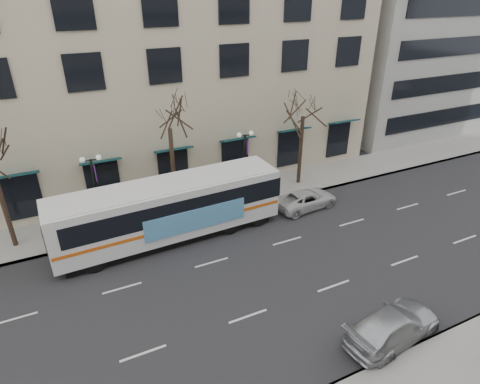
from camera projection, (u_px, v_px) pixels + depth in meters
ground at (228, 287)px, 20.84m from camera, size 160.00×160.00×0.00m
sidewalk_far at (240, 194)px, 29.94m from camera, size 80.00×4.00×0.15m
building_hotel at (94, 14)px, 31.41m from camera, size 40.00×20.00×24.00m
tree_far_mid at (169, 114)px, 24.73m from camera, size 3.60×3.60×8.55m
tree_far_right at (304, 103)px, 28.79m from camera, size 3.60×3.60×8.06m
lamp_post_left at (97, 191)px, 24.15m from camera, size 1.22×0.45×5.21m
lamp_post_right at (245, 163)px, 27.99m from camera, size 1.22×0.45×5.21m
city_bus at (171, 208)px, 24.10m from camera, size 13.87×3.50×3.73m
silver_car at (393, 326)px, 17.52m from camera, size 5.16×2.62×1.43m
white_pickup at (306, 199)px, 28.09m from camera, size 4.68×2.44×1.26m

